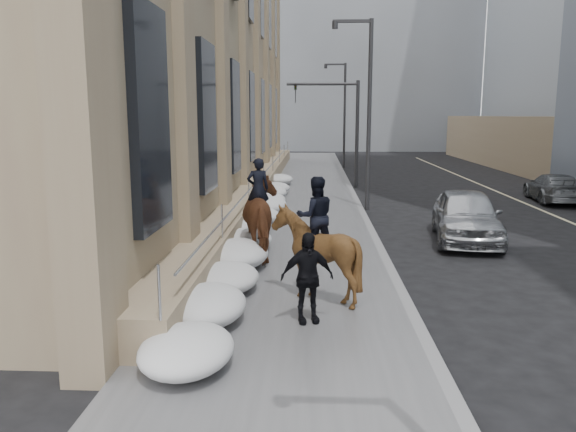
{
  "coord_description": "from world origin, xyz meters",
  "views": [
    {
      "loc": [
        0.6,
        -10.28,
        4.07
      ],
      "look_at": [
        -0.02,
        2.91,
        1.7
      ],
      "focal_mm": 35.0,
      "sensor_mm": 36.0,
      "label": 1
    }
  ],
  "objects_px": {
    "car_silver": "(466,215)",
    "pedestrian": "(307,277)",
    "car_grey": "(554,188)",
    "mounted_horse_right": "(315,249)",
    "mounted_horse_left": "(265,216)"
  },
  "relations": [
    {
      "from": "mounted_horse_right",
      "to": "car_silver",
      "type": "height_order",
      "value": "mounted_horse_right"
    },
    {
      "from": "car_silver",
      "to": "pedestrian",
      "type": "bearing_deg",
      "value": -114.33
    },
    {
      "from": "mounted_horse_left",
      "to": "pedestrian",
      "type": "bearing_deg",
      "value": 88.09
    },
    {
      "from": "mounted_horse_left",
      "to": "pedestrian",
      "type": "height_order",
      "value": "mounted_horse_left"
    },
    {
      "from": "pedestrian",
      "to": "car_silver",
      "type": "xyz_separation_m",
      "value": [
        5.1,
        7.92,
        -0.16
      ]
    },
    {
      "from": "car_grey",
      "to": "car_silver",
      "type": "bearing_deg",
      "value": 60.42
    },
    {
      "from": "mounted_horse_left",
      "to": "mounted_horse_right",
      "type": "xyz_separation_m",
      "value": [
        1.4,
        -3.61,
        -0.05
      ]
    },
    {
      "from": "mounted_horse_left",
      "to": "car_grey",
      "type": "bearing_deg",
      "value": -153.53
    },
    {
      "from": "car_silver",
      "to": "car_grey",
      "type": "height_order",
      "value": "car_silver"
    },
    {
      "from": "mounted_horse_right",
      "to": "car_silver",
      "type": "distance_m",
      "value": 8.18
    },
    {
      "from": "mounted_horse_right",
      "to": "car_grey",
      "type": "height_order",
      "value": "mounted_horse_right"
    },
    {
      "from": "mounted_horse_right",
      "to": "car_grey",
      "type": "relative_size",
      "value": 0.57
    },
    {
      "from": "mounted_horse_left",
      "to": "car_grey",
      "type": "distance_m",
      "value": 17.24
    },
    {
      "from": "car_silver",
      "to": "car_grey",
      "type": "bearing_deg",
      "value": 62.18
    },
    {
      "from": "mounted_horse_left",
      "to": "car_silver",
      "type": "relative_size",
      "value": 0.58
    }
  ]
}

